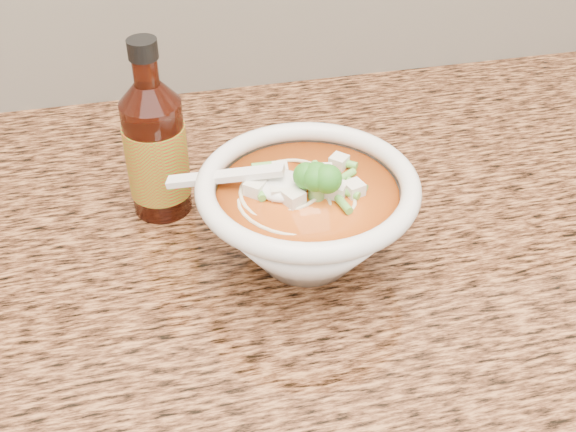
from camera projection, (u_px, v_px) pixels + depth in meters
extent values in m
cube|color=#9B6339|center=(310.00, 222.00, 0.84)|extent=(4.00, 0.68, 0.04)
cylinder|color=white|center=(306.00, 253.00, 0.76)|extent=(0.09, 0.09, 0.01)
torus|color=white|center=(308.00, 186.00, 0.71)|extent=(0.22, 0.22, 0.02)
torus|color=beige|center=(306.00, 182.00, 0.73)|extent=(0.09, 0.09, 0.00)
torus|color=beige|center=(308.00, 197.00, 0.71)|extent=(0.14, 0.14, 0.00)
torus|color=beige|center=(308.00, 197.00, 0.71)|extent=(0.10, 0.10, 0.00)
torus|color=beige|center=(304.00, 187.00, 0.73)|extent=(0.08, 0.08, 0.00)
torus|color=beige|center=(294.00, 195.00, 0.72)|extent=(0.10, 0.10, 0.00)
torus|color=beige|center=(299.00, 203.00, 0.71)|extent=(0.10, 0.10, 0.00)
torus|color=beige|center=(297.00, 204.00, 0.71)|extent=(0.10, 0.10, 0.00)
cube|color=silver|center=(293.00, 221.00, 0.67)|extent=(0.02, 0.02, 0.02)
cube|color=silver|center=(357.00, 174.00, 0.73)|extent=(0.02, 0.02, 0.02)
cube|color=silver|center=(310.00, 171.00, 0.73)|extent=(0.02, 0.02, 0.02)
cube|color=silver|center=(320.00, 157.00, 0.75)|extent=(0.02, 0.02, 0.02)
cube|color=silver|center=(316.00, 177.00, 0.72)|extent=(0.02, 0.02, 0.02)
cube|color=silver|center=(343.00, 182.00, 0.72)|extent=(0.02, 0.02, 0.02)
cube|color=silver|center=(289.00, 189.00, 0.71)|extent=(0.03, 0.03, 0.02)
cube|color=silver|center=(301.00, 227.00, 0.66)|extent=(0.03, 0.03, 0.02)
cube|color=silver|center=(280.00, 205.00, 0.69)|extent=(0.02, 0.02, 0.02)
cube|color=silver|center=(327.00, 174.00, 0.73)|extent=(0.02, 0.02, 0.02)
ellipsoid|color=#196014|center=(317.00, 180.00, 0.69)|extent=(0.04, 0.04, 0.04)
cylinder|color=#62B445|center=(332.00, 154.00, 0.76)|extent=(0.02, 0.02, 0.01)
cylinder|color=#62B445|center=(343.00, 191.00, 0.70)|extent=(0.01, 0.02, 0.01)
cylinder|color=#62B445|center=(308.00, 210.00, 0.68)|extent=(0.02, 0.02, 0.01)
cylinder|color=#62B445|center=(349.00, 184.00, 0.71)|extent=(0.02, 0.02, 0.01)
cylinder|color=#62B445|center=(266.00, 189.00, 0.71)|extent=(0.02, 0.02, 0.01)
cylinder|color=#62B445|center=(300.00, 213.00, 0.68)|extent=(0.02, 0.02, 0.01)
cylinder|color=#62B445|center=(353.00, 168.00, 0.74)|extent=(0.02, 0.02, 0.01)
cylinder|color=#62B445|center=(357.00, 180.00, 0.72)|extent=(0.02, 0.02, 0.01)
ellipsoid|color=white|center=(282.00, 186.00, 0.71)|extent=(0.05, 0.05, 0.02)
cube|color=white|center=(225.00, 176.00, 0.71)|extent=(0.12, 0.05, 0.03)
cylinder|color=#401108|center=(157.00, 157.00, 0.79)|extent=(0.09, 0.09, 0.14)
cylinder|color=#401108|center=(145.00, 71.00, 0.72)|extent=(0.03, 0.03, 0.03)
cylinder|color=black|center=(142.00, 49.00, 0.71)|extent=(0.04, 0.04, 0.02)
cylinder|color=red|center=(157.00, 159.00, 0.79)|extent=(0.09, 0.09, 0.08)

